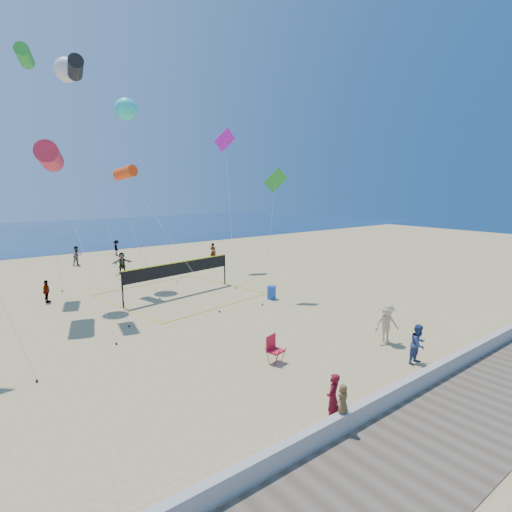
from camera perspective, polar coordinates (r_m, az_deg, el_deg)
ground at (r=16.05m, az=7.28°, el=-17.09°), size 120.00×120.00×0.00m
ocean at (r=73.12m, az=-29.55°, el=2.80°), size 140.00×50.00×0.03m
seawall at (r=14.22m, az=16.42°, el=-19.83°), size 32.00×0.30×0.60m
boardwalk at (r=13.49m, az=23.86°, el=-23.46°), size 32.00×3.60×0.03m
woman at (r=13.26m, az=10.92°, el=-19.38°), size 0.69×0.57×1.62m
toddler at (r=12.84m, az=12.32°, el=-19.30°), size 0.44×0.30×0.88m
bystander_a at (r=18.20m, az=22.18°, el=-11.57°), size 0.83×0.66×1.67m
bystander_b at (r=19.93m, az=18.20°, el=-9.13°), size 1.40×1.14×1.89m
far_person_0 at (r=28.71m, az=-27.75°, el=-4.50°), size 0.76×0.91×1.45m
far_person_1 at (r=35.77m, az=-18.58°, el=-0.96°), size 1.74×0.75×1.81m
far_person_2 at (r=40.12m, az=-6.15°, el=0.60°), size 0.67×0.77×1.79m
far_person_3 at (r=40.99m, az=-24.19°, el=0.02°), size 1.07×0.95×1.84m
far_person_4 at (r=45.60m, az=-19.30°, el=1.11°), size 0.74×1.13×1.65m
camp_chair at (r=17.10m, az=2.51°, el=-12.87°), size 0.74×0.87×1.28m
trash_barrel at (r=26.35m, az=2.23°, el=-5.22°), size 0.76×0.76×0.86m
volleyball_net at (r=27.55m, az=-10.93°, el=-2.31°), size 9.86×9.74×2.30m
kite_0 at (r=25.21m, az=-27.40°, el=12.50°), size 2.01×8.37×9.70m
kite_1 at (r=26.90m, az=-24.38°, el=23.27°), size 1.21×6.38×14.46m
kite_2 at (r=29.00m, az=-18.15°, el=11.22°), size 2.86×9.19×8.75m
kite_4 at (r=26.36m, az=2.72°, el=9.94°), size 3.07×1.90×8.53m
kite_5 at (r=36.28m, az=-4.42°, el=15.53°), size 5.17×7.46×12.45m
kite_6 at (r=29.70m, az=-25.42°, el=22.88°), size 4.65×5.04×15.18m
kite_7 at (r=32.47m, az=-18.10°, el=19.32°), size 3.47×3.45×13.70m
kite_8 at (r=33.57m, az=-30.17°, el=23.46°), size 1.55×3.36×16.52m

